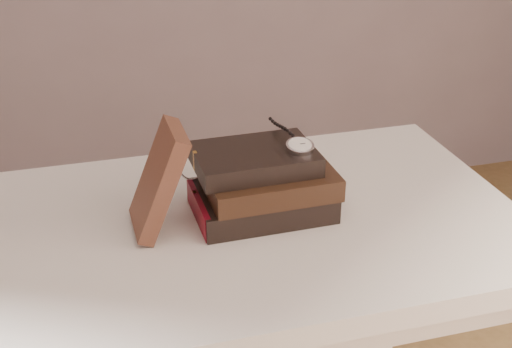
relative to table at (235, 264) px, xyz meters
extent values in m
cube|color=silver|center=(0.00, 0.00, 0.07)|extent=(1.00, 0.60, 0.04)
cube|color=white|center=(0.00, 0.00, 0.01)|extent=(0.88, 0.49, 0.08)
cylinder|color=white|center=(0.45, 0.25, -0.30)|extent=(0.05, 0.05, 0.71)
cube|color=black|center=(0.05, 0.02, 0.11)|extent=(0.23, 0.16, 0.04)
cube|color=#F6EFCA|center=(0.06, 0.02, 0.11)|extent=(0.23, 0.15, 0.03)
cube|color=gold|center=(-0.06, 0.04, 0.11)|extent=(0.01, 0.01, 0.04)
cube|color=maroon|center=(-0.06, 0.01, 0.11)|extent=(0.01, 0.15, 0.04)
cube|color=black|center=(0.07, 0.01, 0.15)|extent=(0.22, 0.15, 0.04)
cube|color=#F6EFCA|center=(0.07, 0.01, 0.15)|extent=(0.21, 0.14, 0.03)
cube|color=gold|center=(-0.04, 0.03, 0.15)|extent=(0.01, 0.01, 0.04)
cube|color=black|center=(0.04, 0.02, 0.19)|extent=(0.21, 0.14, 0.03)
cube|color=#F6EFCA|center=(0.05, 0.02, 0.19)|extent=(0.20, 0.13, 0.03)
cube|color=gold|center=(-0.05, 0.04, 0.19)|extent=(0.01, 0.01, 0.03)
cube|color=#3E2118|center=(-0.12, 0.01, 0.18)|extent=(0.10, 0.12, 0.18)
cylinder|color=silver|center=(0.12, 0.00, 0.21)|extent=(0.05, 0.05, 0.02)
cylinder|color=white|center=(0.12, 0.00, 0.22)|extent=(0.04, 0.04, 0.01)
torus|color=silver|center=(0.12, 0.00, 0.22)|extent=(0.05, 0.05, 0.01)
cylinder|color=silver|center=(0.12, 0.03, 0.21)|extent=(0.01, 0.01, 0.01)
cube|color=black|center=(0.12, 0.01, 0.22)|extent=(0.00, 0.01, 0.00)
cube|color=black|center=(0.12, 0.00, 0.22)|extent=(0.01, 0.00, 0.00)
sphere|color=black|center=(0.12, 0.04, 0.22)|extent=(0.01, 0.01, 0.01)
sphere|color=black|center=(0.11, 0.05, 0.22)|extent=(0.01, 0.01, 0.01)
sphere|color=black|center=(0.11, 0.06, 0.22)|extent=(0.01, 0.01, 0.01)
sphere|color=black|center=(0.11, 0.07, 0.22)|extent=(0.01, 0.01, 0.01)
sphere|color=black|center=(0.11, 0.08, 0.22)|extent=(0.01, 0.01, 0.01)
sphere|color=black|center=(0.11, 0.09, 0.22)|extent=(0.01, 0.01, 0.01)
sphere|color=black|center=(0.11, 0.09, 0.22)|extent=(0.01, 0.01, 0.01)
sphere|color=black|center=(0.10, 0.10, 0.22)|extent=(0.01, 0.01, 0.01)
sphere|color=black|center=(0.10, 0.11, 0.22)|extent=(0.01, 0.01, 0.01)
sphere|color=black|center=(0.10, 0.12, 0.22)|extent=(0.01, 0.01, 0.01)
torus|color=silver|center=(-0.05, 0.09, 0.16)|extent=(0.05, 0.01, 0.05)
torus|color=silver|center=(0.00, 0.09, 0.16)|extent=(0.05, 0.01, 0.05)
cylinder|color=silver|center=(-0.03, 0.09, 0.16)|extent=(0.01, 0.00, 0.00)
cylinder|color=silver|center=(-0.08, 0.14, 0.15)|extent=(0.01, 0.10, 0.03)
cylinder|color=silver|center=(0.02, 0.14, 0.15)|extent=(0.01, 0.10, 0.03)
camera|label=1|loc=(-0.24, -0.99, 0.70)|focal=48.34mm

